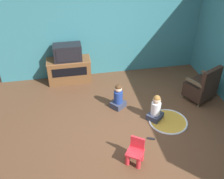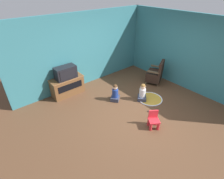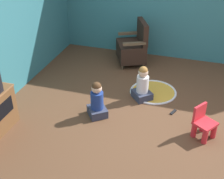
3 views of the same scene
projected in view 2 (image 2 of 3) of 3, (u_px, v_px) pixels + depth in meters
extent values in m
plane|color=brown|center=(139.00, 110.00, 5.38)|extent=(30.00, 30.00, 0.00)
cube|color=teal|center=(83.00, 51.00, 6.20)|extent=(5.42, 0.12, 2.58)
cube|color=teal|center=(194.00, 55.00, 5.86)|extent=(0.12, 5.61, 2.58)
cube|color=brown|center=(67.00, 86.00, 6.01)|extent=(1.08, 0.45, 0.63)
cube|color=#90603A|center=(66.00, 78.00, 5.85)|extent=(1.10, 0.46, 0.02)
cube|color=black|center=(70.00, 87.00, 5.82)|extent=(0.87, 0.01, 0.23)
cube|color=black|center=(66.00, 73.00, 5.72)|extent=(0.69, 0.36, 0.42)
cube|color=black|center=(68.00, 75.00, 5.59)|extent=(0.56, 0.02, 0.32)
cylinder|color=brown|center=(149.00, 77.00, 7.15)|extent=(0.04, 0.04, 0.10)
cylinder|color=brown|center=(146.00, 83.00, 6.73)|extent=(0.04, 0.04, 0.10)
cylinder|color=brown|center=(160.00, 79.00, 6.99)|extent=(0.04, 0.04, 0.10)
cylinder|color=brown|center=(158.00, 85.00, 6.58)|extent=(0.04, 0.04, 0.10)
cube|color=black|center=(154.00, 76.00, 6.74)|extent=(0.79, 0.74, 0.35)
cube|color=black|center=(161.00, 67.00, 6.45)|extent=(0.58, 0.35, 0.44)
cube|color=brown|center=(157.00, 66.00, 6.81)|extent=(0.26, 0.43, 0.05)
cube|color=brown|center=(153.00, 72.00, 6.38)|extent=(0.26, 0.43, 0.05)
cylinder|color=red|center=(151.00, 126.00, 4.60)|extent=(0.08, 0.08, 0.25)
cylinder|color=red|center=(158.00, 126.00, 4.62)|extent=(0.08, 0.08, 0.25)
cylinder|color=red|center=(149.00, 122.00, 4.76)|extent=(0.08, 0.08, 0.25)
cylinder|color=red|center=(156.00, 121.00, 4.78)|extent=(0.08, 0.08, 0.25)
cube|color=red|center=(154.00, 121.00, 4.63)|extent=(0.38, 0.38, 0.04)
cube|color=red|center=(153.00, 114.00, 4.66)|extent=(0.23, 0.17, 0.23)
cylinder|color=gold|center=(150.00, 99.00, 5.89)|extent=(0.82, 0.82, 0.01)
torus|color=silver|center=(150.00, 99.00, 5.89)|extent=(0.83, 0.83, 0.04)
cube|color=#33384C|center=(115.00, 98.00, 5.81)|extent=(0.40, 0.40, 0.13)
cylinder|color=navy|center=(115.00, 93.00, 5.70)|extent=(0.20, 0.20, 0.28)
sphere|color=beige|center=(115.00, 87.00, 5.59)|extent=(0.16, 0.16, 0.16)
sphere|color=#472D19|center=(115.00, 87.00, 5.57)|extent=(0.15, 0.15, 0.15)
cube|color=#33384C|center=(142.00, 98.00, 5.82)|extent=(0.41, 0.41, 0.14)
cylinder|color=silver|center=(142.00, 93.00, 5.71)|extent=(0.20, 0.20, 0.29)
sphere|color=beige|center=(143.00, 87.00, 5.59)|extent=(0.17, 0.17, 0.17)
sphere|color=olive|center=(143.00, 86.00, 5.57)|extent=(0.15, 0.15, 0.15)
cube|color=black|center=(150.00, 111.00, 5.33)|extent=(0.16, 0.10, 0.02)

